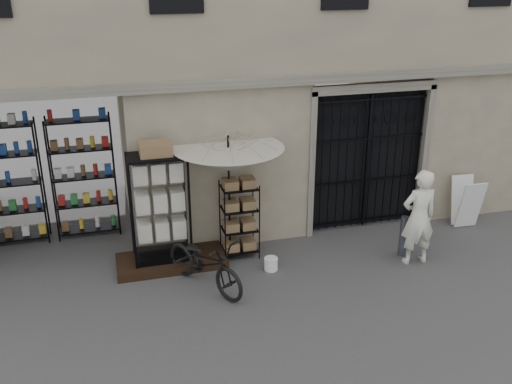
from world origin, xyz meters
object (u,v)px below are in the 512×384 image
object	(u,v)px
wire_rack	(239,221)
white_bucket	(271,264)
display_cabinet	(160,213)
market_umbrella	(228,153)
bicycle	(206,287)
shopkeeper	(413,262)
easel_sign	(466,202)
steel_bollard	(403,236)

from	to	relation	value
wire_rack	white_bucket	size ratio (longest dim) A/B	5.98
display_cabinet	market_umbrella	xyz separation A→B (m)	(1.28, 0.02, 1.02)
display_cabinet	bicycle	size ratio (longest dim) A/B	1.18
display_cabinet	shopkeeper	world-z (taller)	display_cabinet
market_umbrella	easel_sign	world-z (taller)	market_umbrella
display_cabinet	wire_rack	bearing A→B (deg)	-17.55
wire_rack	bicycle	world-z (taller)	wire_rack
market_umbrella	easel_sign	bearing A→B (deg)	-0.62
market_umbrella	steel_bollard	distance (m)	3.70
wire_rack	shopkeeper	distance (m)	3.38
easel_sign	white_bucket	bearing A→B (deg)	-168.44
display_cabinet	wire_rack	world-z (taller)	display_cabinet
display_cabinet	steel_bollard	xyz separation A→B (m)	(4.47, -0.86, -0.64)
wire_rack	white_bucket	xyz separation A→B (m)	(0.42, -0.69, -0.61)
market_umbrella	bicycle	bearing A→B (deg)	-123.27
shopkeeper	steel_bollard	bearing A→B (deg)	-72.07
wire_rack	display_cabinet	bearing A→B (deg)	-172.48
white_bucket	shopkeeper	distance (m)	2.72
shopkeeper	wire_rack	bearing A→B (deg)	-19.73
display_cabinet	bicycle	distance (m)	1.58
shopkeeper	easel_sign	world-z (taller)	easel_sign
display_cabinet	market_umbrella	distance (m)	1.64
bicycle	shopkeeper	bearing A→B (deg)	-33.24
bicycle	steel_bollard	bearing A→B (deg)	-28.94
steel_bollard	display_cabinet	bearing A→B (deg)	169.07
white_bucket	steel_bollard	xyz separation A→B (m)	(2.59, -0.13, 0.29)
white_bucket	bicycle	world-z (taller)	bicycle
display_cabinet	steel_bollard	size ratio (longest dim) A/B	2.67
wire_rack	market_umbrella	xyz separation A→B (m)	(-0.17, 0.06, 1.34)
wire_rack	white_bucket	distance (m)	1.01
wire_rack	easel_sign	world-z (taller)	wire_rack
wire_rack	market_umbrella	bearing A→B (deg)	169.62
market_umbrella	bicycle	distance (m)	2.41
wire_rack	bicycle	xyz separation A→B (m)	(-0.85, -0.97, -0.73)
display_cabinet	easel_sign	distance (m)	6.41
display_cabinet	market_umbrella	bearing A→B (deg)	-15.01
market_umbrella	shopkeeper	distance (m)	4.05
easel_sign	steel_bollard	bearing A→B (deg)	-153.83
white_bucket	easel_sign	bearing A→B (deg)	8.77
white_bucket	easel_sign	world-z (taller)	easel_sign
bicycle	easel_sign	bearing A→B (deg)	-21.50
steel_bollard	shopkeeper	xyz separation A→B (m)	(0.09, -0.29, -0.41)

